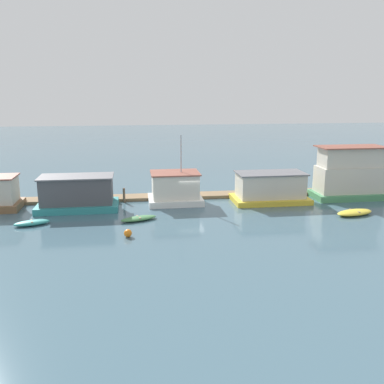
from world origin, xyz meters
name	(u,v)px	position (x,y,z in m)	size (l,w,h in m)	color
ground_plane	(191,204)	(0.00, 0.00, 0.00)	(200.00, 200.00, 0.00)	#426070
dock_walkway	(187,196)	(0.00, 2.67, 0.15)	(51.00, 2.13, 0.30)	#846B4C
houseboat_teal	(77,194)	(-10.63, -0.55, 1.47)	(7.34, 3.94, 3.15)	teal
houseboat_white	(175,188)	(-1.45, 0.57, 1.43)	(5.19, 4.13, 6.65)	white
houseboat_yellow	(270,188)	(7.90, -0.25, 1.37)	(7.42, 4.19, 2.94)	gold
houseboat_green	(349,175)	(16.30, 0.14, 2.42)	(7.30, 3.66, 5.31)	#4C9360
dinghy_teal	(32,223)	(-13.79, -5.06, 0.21)	(3.01, 1.86, 0.42)	teal
dinghy_green	(139,218)	(-5.12, -4.93, 0.18)	(3.35, 2.11, 0.36)	#47844C
dinghy_yellow	(355,212)	(13.86, -5.88, 0.23)	(3.87, 2.36, 0.46)	yellow
mooring_post_centre	(124,195)	(-6.42, 1.35, 0.72)	(0.24, 0.24, 1.44)	brown
mooring_post_far_right	(0,197)	(-18.00, 1.35, 0.93)	(0.29, 0.29, 1.87)	brown
mooring_post_near_right	(84,195)	(-10.24, 1.35, 0.87)	(0.28, 0.28, 1.74)	#846B4C
buoy_orange	(128,233)	(-5.98, -9.06, 0.30)	(0.60, 0.60, 0.60)	orange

